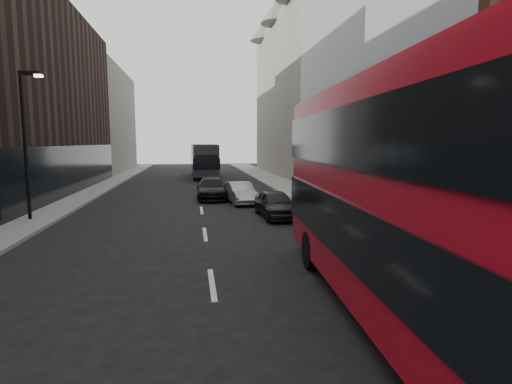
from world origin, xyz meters
name	(u,v)px	position (x,y,z in m)	size (l,w,h in m)	color
sidewalk_right	(305,195)	(7.50, 25.00, 0.07)	(3.00, 80.00, 0.15)	slate
sidewalk_left	(77,200)	(-8.00, 25.00, 0.07)	(2.00, 80.00, 0.15)	slate
building_modern_block	(389,42)	(11.47, 21.00, 9.90)	(5.03, 22.00, 20.00)	#A9AEB4
building_victorian	(293,92)	(11.38, 44.00, 9.66)	(6.50, 24.00, 21.00)	slate
building_left_mid	(42,100)	(-11.50, 30.00, 7.00)	(5.00, 24.00, 14.00)	black
building_left_far	(105,122)	(-11.50, 52.00, 6.50)	(5.00, 20.00, 13.00)	slate
street_lamp	(26,135)	(-8.22, 18.00, 4.18)	(1.06, 0.22, 7.00)	black
red_bus	(421,192)	(4.05, 4.78, 2.86)	(3.90, 12.93, 5.15)	#AB0A1A
grey_bus	(204,160)	(0.80, 41.99, 1.94)	(2.85, 11.29, 3.63)	black
car_a	(276,204)	(3.72, 17.31, 0.70)	(1.66, 4.12, 1.40)	black
car_b	(240,193)	(2.51, 22.34, 0.66)	(1.41, 4.03, 1.33)	#92969A
car_c	(212,189)	(0.80, 24.66, 0.71)	(1.98, 4.87, 1.41)	black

